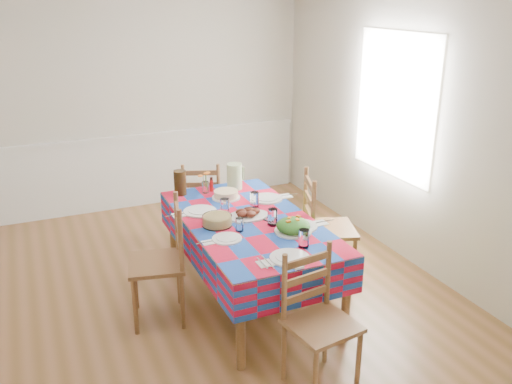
# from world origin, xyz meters

# --- Properties ---
(room) EXTENTS (4.58, 5.08, 2.78)m
(room) POSITION_xyz_m (0.00, 0.00, 1.35)
(room) COLOR brown
(room) RESTS_ON ground
(wainscot) EXTENTS (4.41, 0.06, 0.92)m
(wainscot) POSITION_xyz_m (0.00, 2.48, 0.49)
(wainscot) COLOR white
(wainscot) RESTS_ON room
(window_right) EXTENTS (0.00, 1.40, 1.40)m
(window_right) POSITION_xyz_m (2.23, 0.30, 1.50)
(window_right) COLOR white
(window_right) RESTS_ON room
(dining_table) EXTENTS (1.03, 1.91, 0.74)m
(dining_table) POSITION_xyz_m (0.50, -0.12, 0.66)
(dining_table) COLOR brown
(dining_table) RESTS_ON room
(setting_near_head) EXTENTS (0.47, 0.32, 0.14)m
(setting_near_head) POSITION_xyz_m (0.55, -0.84, 0.77)
(setting_near_head) COLOR white
(setting_near_head) RESTS_ON dining_table
(setting_left_near) EXTENTS (0.43, 0.25, 0.11)m
(setting_left_near) POSITION_xyz_m (0.24, -0.37, 0.77)
(setting_left_near) COLOR white
(setting_left_near) RESTS_ON dining_table
(setting_left_far) EXTENTS (0.53, 0.31, 0.14)m
(setting_left_far) POSITION_xyz_m (0.24, 0.16, 0.77)
(setting_left_far) COLOR white
(setting_left_far) RESTS_ON dining_table
(setting_right_near) EXTENTS (0.55, 0.32, 0.14)m
(setting_right_near) POSITION_xyz_m (0.76, -0.38, 0.77)
(setting_right_near) COLOR white
(setting_right_near) RESTS_ON dining_table
(setting_right_far) EXTENTS (0.54, 0.31, 0.14)m
(setting_right_far) POSITION_xyz_m (0.78, 0.21, 0.77)
(setting_right_far) COLOR white
(setting_right_far) RESTS_ON dining_table
(meat_platter) EXTENTS (0.36, 0.26, 0.07)m
(meat_platter) POSITION_xyz_m (0.51, -0.06, 0.77)
(meat_platter) COLOR white
(meat_platter) RESTS_ON dining_table
(salad_platter) EXTENTS (0.30, 0.30, 0.13)m
(salad_platter) POSITION_xyz_m (0.73, -0.49, 0.79)
(salad_platter) COLOR white
(salad_platter) RESTS_ON dining_table
(pasta_bowl) EXTENTS (0.24, 0.24, 0.09)m
(pasta_bowl) POSITION_xyz_m (0.22, -0.12, 0.79)
(pasta_bowl) COLOR white
(pasta_bowl) RESTS_ON dining_table
(cake) EXTENTS (0.26, 0.26, 0.07)m
(cake) POSITION_xyz_m (0.51, 0.44, 0.78)
(cake) COLOR white
(cake) RESTS_ON dining_table
(serving_utensils) EXTENTS (0.13, 0.28, 0.01)m
(serving_utensils) POSITION_xyz_m (0.65, -0.20, 0.75)
(serving_utensils) COLOR black
(serving_utensils) RESTS_ON dining_table
(flower_vase) EXTENTS (0.13, 0.11, 0.21)m
(flower_vase) POSITION_xyz_m (0.38, 0.65, 0.83)
(flower_vase) COLOR white
(flower_vase) RESTS_ON dining_table
(hot_sauce) EXTENTS (0.03, 0.03, 0.14)m
(hot_sauce) POSITION_xyz_m (0.45, 0.67, 0.81)
(hot_sauce) COLOR #AF0E0F
(hot_sauce) RESTS_ON dining_table
(green_pitcher) EXTENTS (0.15, 0.15, 0.25)m
(green_pitcher) POSITION_xyz_m (0.68, 0.64, 0.87)
(green_pitcher) COLOR #A9C188
(green_pitcher) RESTS_ON dining_table
(tea_pitcher) EXTENTS (0.12, 0.12, 0.23)m
(tea_pitcher) POSITION_xyz_m (0.15, 0.70, 0.86)
(tea_pitcher) COLOR black
(tea_pitcher) RESTS_ON dining_table
(name_card) EXTENTS (0.07, 0.02, 0.02)m
(name_card) POSITION_xyz_m (0.48, -1.05, 0.75)
(name_card) COLOR white
(name_card) RESTS_ON dining_table
(chair_near) EXTENTS (0.48, 0.46, 0.96)m
(chair_near) POSITION_xyz_m (0.49, -1.32, 0.47)
(chair_near) COLOR brown
(chair_near) RESTS_ON room
(chair_far) EXTENTS (0.52, 0.51, 0.93)m
(chair_far) POSITION_xyz_m (0.48, 1.09, 0.46)
(chair_far) COLOR brown
(chair_far) RESTS_ON room
(chair_left) EXTENTS (0.51, 0.53, 1.02)m
(chair_left) POSITION_xyz_m (-0.26, -0.13, 0.51)
(chair_left) COLOR brown
(chair_left) RESTS_ON room
(chair_right) EXTENTS (0.57, 0.58, 1.05)m
(chair_right) POSITION_xyz_m (1.26, -0.10, 0.52)
(chair_right) COLOR brown
(chair_right) RESTS_ON room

